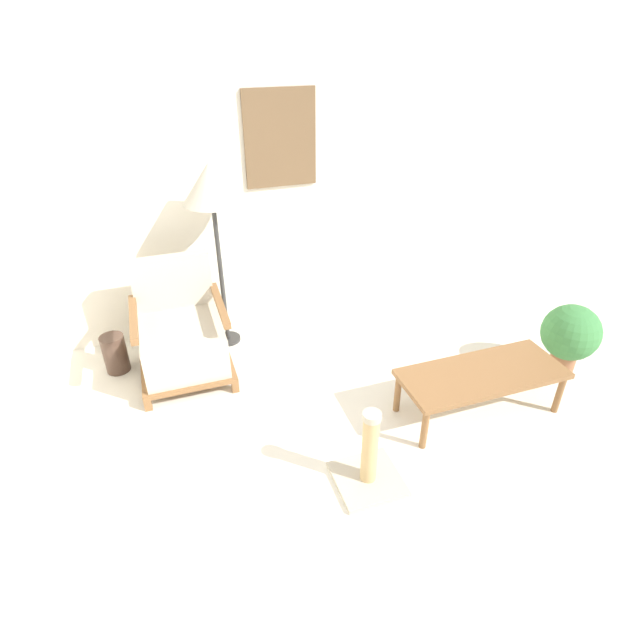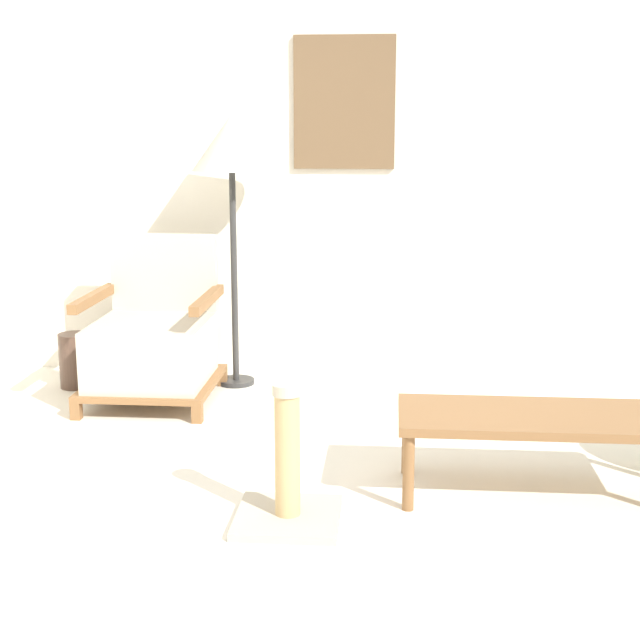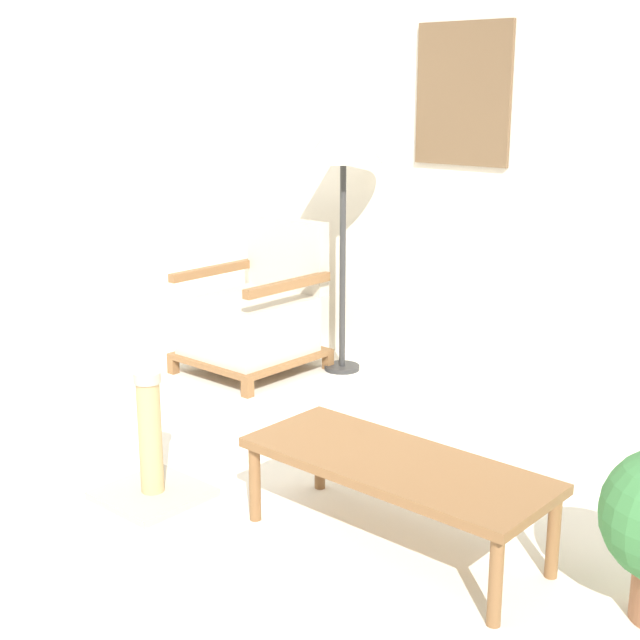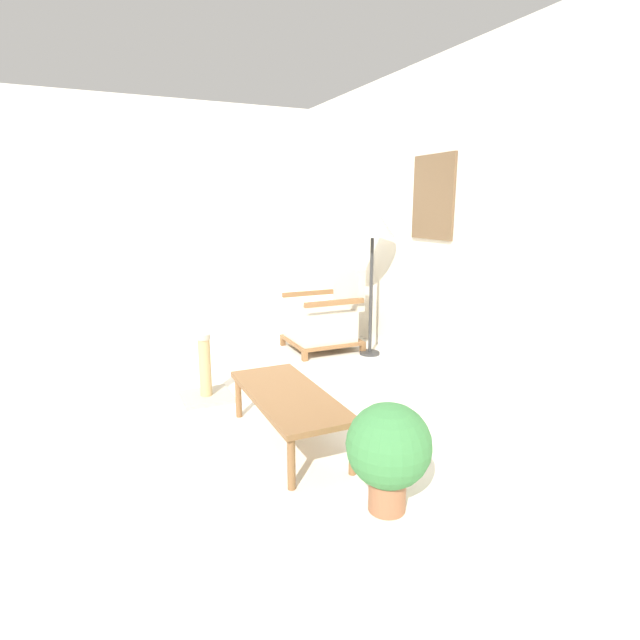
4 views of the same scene
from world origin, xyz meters
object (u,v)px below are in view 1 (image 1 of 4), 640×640
at_px(scratching_post, 369,463).
at_px(floor_lamp, 211,188).
at_px(potted_plant, 570,335).
at_px(armchair, 182,338).
at_px(coffee_table, 482,376).
at_px(vase, 115,353).

bearing_deg(scratching_post, floor_lamp, 105.96).
relative_size(floor_lamp, potted_plant, 2.66).
distance_m(armchair, potted_plant, 2.87).
height_order(coffee_table, potted_plant, potted_plant).
distance_m(floor_lamp, scratching_post, 2.17).
bearing_deg(potted_plant, vase, 160.71).
height_order(armchair, vase, armchair).
bearing_deg(vase, scratching_post, -49.73).
height_order(potted_plant, scratching_post, potted_plant).
xyz_separation_m(vase, scratching_post, (1.38, -1.63, -0.00)).
height_order(armchair, floor_lamp, floor_lamp).
distance_m(vase, potted_plant, 3.42).
relative_size(coffee_table, vase, 3.66).
height_order(armchair, potted_plant, armchair).
distance_m(armchair, scratching_post, 1.69).
bearing_deg(vase, potted_plant, -19.29).
bearing_deg(potted_plant, scratching_post, -164.65).
height_order(floor_lamp, coffee_table, floor_lamp).
bearing_deg(potted_plant, floor_lamp, 151.65).
bearing_deg(armchair, potted_plant, -18.78).
bearing_deg(coffee_table, potted_plant, 11.54).
bearing_deg(scratching_post, armchair, 121.66).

